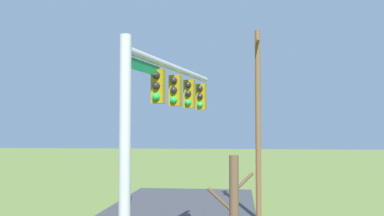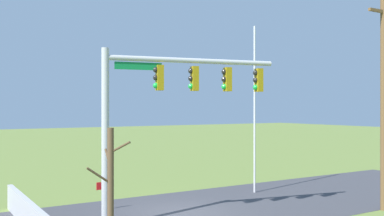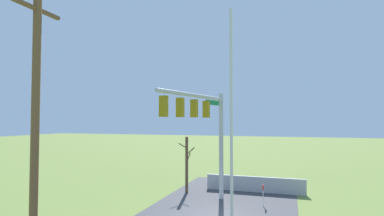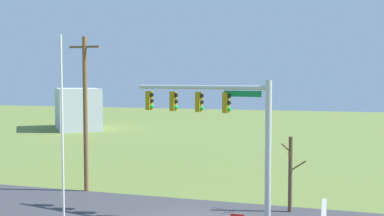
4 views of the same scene
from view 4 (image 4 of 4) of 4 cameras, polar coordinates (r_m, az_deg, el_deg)
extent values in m
cube|color=#3D3D42|center=(23.36, -9.94, -12.90)|extent=(28.00, 8.00, 0.01)
cylinder|color=#B2B5BA|center=(20.95, 9.38, -5.59)|extent=(0.28, 0.28, 6.58)
cylinder|color=#B2B5BA|center=(22.03, 0.97, 2.58)|extent=(6.76, 1.57, 0.20)
cube|color=#0F7238|center=(21.13, 6.28, 1.76)|extent=(1.77, 0.39, 0.28)
cube|color=#937A0F|center=(21.46, 4.23, 0.68)|extent=(0.31, 0.40, 0.96)
sphere|color=black|center=(21.39, 4.60, 1.47)|extent=(0.22, 0.22, 0.22)
sphere|color=black|center=(21.40, 4.60, 0.67)|extent=(0.22, 0.22, 0.22)
sphere|color=green|center=(21.42, 4.59, -0.13)|extent=(0.22, 0.22, 0.22)
cube|color=#937A0F|center=(22.08, 0.86, 0.77)|extent=(0.31, 0.40, 0.96)
sphere|color=black|center=(22.00, 1.21, 1.54)|extent=(0.22, 0.22, 0.22)
sphere|color=black|center=(22.01, 1.21, 0.76)|extent=(0.22, 0.22, 0.22)
sphere|color=green|center=(22.02, 1.21, -0.02)|extent=(0.22, 0.22, 0.22)
cube|color=#937A0F|center=(22.76, -2.31, 0.85)|extent=(0.31, 0.40, 0.96)
sphere|color=black|center=(22.67, -1.98, 1.59)|extent=(0.22, 0.22, 0.22)
sphere|color=black|center=(22.68, -1.98, 0.84)|extent=(0.22, 0.22, 0.22)
sphere|color=green|center=(22.70, -1.98, 0.08)|extent=(0.22, 0.22, 0.22)
cube|color=#937A0F|center=(23.51, -5.29, 0.92)|extent=(0.31, 0.40, 0.96)
sphere|color=black|center=(23.41, -4.99, 1.64)|extent=(0.22, 0.22, 0.22)
sphere|color=black|center=(23.43, -4.98, 0.91)|extent=(0.22, 0.22, 0.22)
sphere|color=green|center=(23.44, -4.98, 0.18)|extent=(0.22, 0.22, 0.22)
cylinder|color=silver|center=(21.64, -15.72, -2.67)|extent=(0.10, 0.10, 8.61)
cylinder|color=brown|center=(27.81, -13.03, -0.78)|extent=(0.26, 0.26, 9.10)
cube|color=brown|center=(27.80, -13.14, 7.36)|extent=(1.90, 0.12, 0.12)
cylinder|color=brown|center=(23.64, 12.04, -8.03)|extent=(0.20, 0.20, 3.77)
cylinder|color=brown|center=(23.53, 12.96, -6.99)|extent=(0.78, 0.07, 0.57)
cylinder|color=brown|center=(23.63, 11.55, -4.83)|extent=(0.54, 0.47, 0.39)
cylinder|color=brown|center=(23.20, 11.96, -5.91)|extent=(0.12, 0.61, 0.55)
cube|color=silver|center=(63.53, -13.95, -0.08)|extent=(9.51, 10.22, 5.43)
camera|label=1|loc=(24.52, 34.48, -2.36)|focal=41.08mm
camera|label=2|loc=(36.10, 21.55, -0.22)|focal=41.32mm
camera|label=3|loc=(26.99, -36.14, -0.77)|focal=28.59mm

